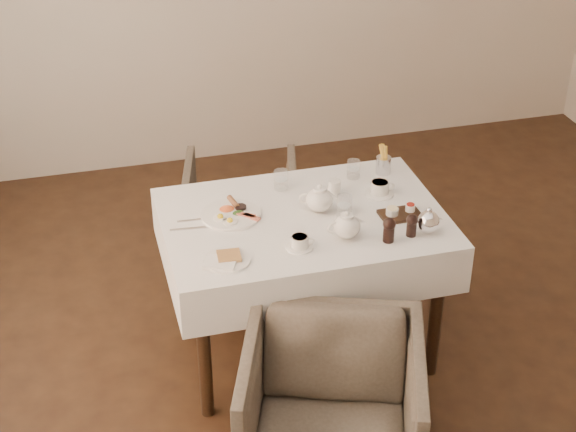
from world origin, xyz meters
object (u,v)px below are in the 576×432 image
at_px(table, 303,238).
at_px(breakfast_plate, 231,214).
at_px(teapot_centre, 319,198).
at_px(armchair_near, 332,412).
at_px(armchair_far, 241,211).

xyz_separation_m(table, breakfast_plate, (-0.32, 0.10, 0.13)).
bearing_deg(breakfast_plate, teapot_centre, 5.57).
relative_size(armchair_near, teapot_centre, 4.13).
bearing_deg(teapot_centre, armchair_near, -86.17).
height_order(table, teapot_centre, teapot_centre).
bearing_deg(table, breakfast_plate, 162.96).
xyz_separation_m(armchair_near, armchair_far, (0.00, 1.69, -0.04)).
distance_m(armchair_far, teapot_centre, 1.03).
distance_m(armchair_near, teapot_centre, 0.99).
distance_m(armchair_far, breakfast_plate, 0.94).
bearing_deg(breakfast_plate, armchair_far, 90.21).
height_order(armchair_far, teapot_centre, teapot_centre).
xyz_separation_m(armchair_near, teapot_centre, (0.19, 0.84, 0.50)).
xyz_separation_m(table, armchair_near, (-0.11, -0.81, -0.31)).
distance_m(table, breakfast_plate, 0.35).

